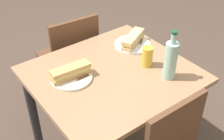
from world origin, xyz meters
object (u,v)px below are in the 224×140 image
Objects in this scene: plate_far at (133,45)px; knife_far at (140,44)px; plate_near at (71,78)px; baguette_sandwich_far at (133,39)px; dining_table at (112,89)px; water_bottle at (171,60)px; knife_near at (77,80)px; beer_glass at (147,56)px; baguette_sandwich_near at (71,72)px; chair_near at (71,57)px.

knife_far is (-0.03, 0.04, 0.01)m from plate_far.
baguette_sandwich_far is (-0.52, -0.07, 0.04)m from plate_near.
plate_near is at bearing 7.35° from plate_far.
plate_near is at bearing -23.32° from dining_table.
dining_table is 0.38m from knife_far.
dining_table is 0.41m from water_bottle.
knife_near is 0.55m from knife_far.
water_bottle is (0.06, 0.39, 0.11)m from plate_far.
knife_near is 0.60× the size of water_bottle.
knife_far is (-0.03, 0.04, -0.03)m from baguette_sandwich_far.
beer_glass reaches higher than plate_near.
knife_near is at bearing 8.29° from knife_far.
plate_near is (0.22, -0.10, 0.13)m from dining_table.
baguette_sandwich_near is 1.32× the size of knife_near.
water_bottle is (-0.46, 0.33, 0.07)m from baguette_sandwich_near.
knife_near is 0.74× the size of plate_far.
plate_near is at bearing 61.17° from chair_near.
knife_near is at bearing -11.00° from dining_table.
chair_near is 0.62m from knife_far.
knife_near is 1.41× the size of beer_glass.
plate_far is (-0.52, -0.07, -0.04)m from baguette_sandwich_near.
knife_near reaches higher than plate_near.
plate_near is 0.47m from beer_glass.
knife_near is 0.53m from baguette_sandwich_far.
baguette_sandwich_far is 0.80× the size of water_bottle.
dining_table is 0.63m from chair_near.
baguette_sandwich_near is 0.53m from plate_far.
dining_table is 0.38m from baguette_sandwich_far.
plate_near is 0.53m from plate_far.
baguette_sandwich_near is at bearing 7.35° from baguette_sandwich_far.
dining_table is 0.26m from knife_near.
plate_near is (0.29, 0.52, 0.25)m from chair_near.
baguette_sandwich_near reaches higher than plate_near.
beer_glass reaches higher than knife_near.
dining_table is 1.09× the size of chair_near.
plate_far is at bearing -172.65° from plate_near.
baguette_sandwich_near reaches higher than knife_far.
beer_glass reaches higher than dining_table.
dining_table is 7.25× the size of beer_glass.
plate_near is at bearing 2.63° from knife_far.
baguette_sandwich_far is 1.88× the size of beer_glass.
beer_glass is at bearing 166.10° from knife_near.
beer_glass is (0.08, 0.23, 0.01)m from baguette_sandwich_far.
knife_far is (-0.33, -0.12, 0.14)m from dining_table.
plate_near is 0.58m from water_bottle.
water_bottle is at bearing 135.83° from dining_table.
dining_table is at bearing 28.69° from baguette_sandwich_far.
dining_table is at bearing 84.16° from chair_near.
water_bottle is at bearing 144.63° from plate_near.
chair_near reaches higher than knife_far.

